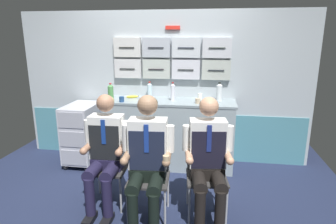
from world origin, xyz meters
TOP-DOWN VIEW (x-y plane):
  - ground at (0.00, 0.00)m, footprint 4.80×4.80m
  - galley_bulkhead at (0.01, 1.37)m, footprint 4.20×0.14m
  - galley_counter at (0.15, 1.09)m, footprint 1.80×0.53m
  - service_trolley at (-1.09, 0.97)m, footprint 0.40×0.65m
  - folding_chair_left at (-0.36, 0.10)m, footprint 0.41×0.42m
  - crew_member_left at (-0.35, -0.06)m, footprint 0.49×0.60m
  - folding_chair_right at (0.12, -0.08)m, footprint 0.43×0.43m
  - crew_member_right at (0.13, -0.24)m, footprint 0.51×0.64m
  - folding_chair_by_counter at (0.69, 0.04)m, footprint 0.45×0.45m
  - crew_member_by_counter at (0.71, -0.12)m, footprint 0.50×0.64m
  - water_bottle_tall at (-0.62, 0.92)m, footprint 0.08×0.08m
  - water_bottle_blue_cap at (0.82, 1.20)m, footprint 0.08×0.08m
  - water_bottle_short at (0.19, 1.09)m, footprint 0.06×0.06m
  - water_bottle_clear at (-0.17, 1.27)m, footprint 0.07×0.07m
  - paper_cup_tan at (-0.17, 0.91)m, footprint 0.07×0.07m
  - espresso_cup_small at (0.54, 0.98)m, footprint 0.07×0.07m
  - coffee_cup_white at (0.56, 1.22)m, footprint 0.06×0.06m
  - coffee_cup_spare at (-0.47, 0.91)m, footprint 0.07×0.07m
  - snack_banana at (-0.40, 1.18)m, footprint 0.17×0.10m

SIDE VIEW (x-z plane):
  - ground at x=0.00m, z-range -0.04..0.00m
  - service_trolley at x=-1.09m, z-range 0.03..0.90m
  - galley_counter at x=0.15m, z-range 0.00..0.94m
  - folding_chair_left at x=-0.36m, z-range 0.09..0.91m
  - folding_chair_right at x=0.12m, z-range 0.09..0.91m
  - folding_chair_by_counter at x=0.69m, z-range 0.09..0.91m
  - crew_member_left at x=-0.35m, z-range 0.05..1.27m
  - crew_member_by_counter at x=0.71m, z-range 0.06..1.29m
  - crew_member_right at x=0.13m, z-range 0.06..1.32m
  - snack_banana at x=-0.40m, z-range 0.94..0.98m
  - espresso_cup_small at x=0.54m, z-range 0.95..1.01m
  - coffee_cup_spare at x=-0.47m, z-range 0.95..1.02m
  - paper_cup_tan at x=-0.17m, z-range 0.95..1.02m
  - coffee_cup_white at x=0.56m, z-range 0.95..1.03m
  - water_bottle_clear at x=-0.17m, z-range 0.94..1.16m
  - water_bottle_tall at x=-0.62m, z-range 0.94..1.19m
  - water_bottle_blue_cap at x=0.82m, z-range 0.94..1.19m
  - water_bottle_short at x=0.19m, z-range 0.94..1.19m
  - galley_bulkhead at x=0.01m, z-range -0.01..2.14m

